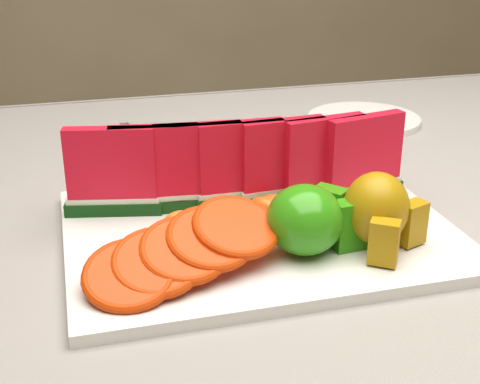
# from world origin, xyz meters

# --- Properties ---
(table) EXTENTS (1.40, 0.90, 0.75)m
(table) POSITION_xyz_m (0.00, 0.00, 0.65)
(table) COLOR #4C391B
(table) RESTS_ON ground
(tablecloth) EXTENTS (1.53, 1.03, 0.20)m
(tablecloth) POSITION_xyz_m (0.00, 0.00, 0.72)
(tablecloth) COLOR gray
(tablecloth) RESTS_ON table
(platter) EXTENTS (0.40, 0.30, 0.01)m
(platter) POSITION_xyz_m (-0.05, -0.08, 0.76)
(platter) COLOR silver
(platter) RESTS_ON tablecloth
(apple_cluster) EXTENTS (0.11, 0.10, 0.07)m
(apple_cluster) POSITION_xyz_m (-0.01, -0.14, 0.80)
(apple_cluster) COLOR #20841C
(apple_cluster) RESTS_ON platter
(pear_cluster) EXTENTS (0.09, 0.09, 0.07)m
(pear_cluster) POSITION_xyz_m (0.05, -0.15, 0.81)
(pear_cluster) COLOR #A96515
(pear_cluster) RESTS_ON platter
(side_plate) EXTENTS (0.24, 0.24, 0.01)m
(side_plate) POSITION_xyz_m (0.23, 0.27, 0.76)
(side_plate) COLOR silver
(side_plate) RESTS_ON tablecloth
(fork) EXTENTS (0.05, 0.19, 0.00)m
(fork) POSITION_xyz_m (-0.14, 0.25, 0.76)
(fork) COLOR silver
(fork) RESTS_ON tablecloth
(watermelon_row) EXTENTS (0.39, 0.07, 0.10)m
(watermelon_row) POSITION_xyz_m (-0.05, -0.02, 0.82)
(watermelon_row) COLOR #0F3515
(watermelon_row) RESTS_ON platter
(orange_fan_front) EXTENTS (0.21, 0.13, 0.06)m
(orange_fan_front) POSITION_xyz_m (-0.14, -0.16, 0.80)
(orange_fan_front) COLOR #EB2800
(orange_fan_front) RESTS_ON platter
(orange_fan_back) EXTENTS (0.28, 0.10, 0.04)m
(orange_fan_back) POSITION_xyz_m (-0.07, 0.05, 0.79)
(orange_fan_back) COLOR #EB2800
(orange_fan_back) RESTS_ON platter
(tangerine_segments) EXTENTS (0.14, 0.06, 0.02)m
(tangerine_segments) POSITION_xyz_m (-0.07, -0.07, 0.78)
(tangerine_segments) COLOR #FB3E10
(tangerine_segments) RESTS_ON platter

